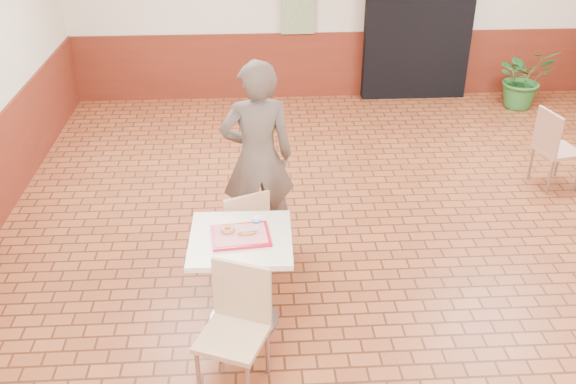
{
  "coord_description": "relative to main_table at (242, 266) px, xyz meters",
  "views": [
    {
      "loc": [
        -1.32,
        -4.55,
        3.55
      ],
      "look_at": [
        -1.04,
        0.15,
        0.95
      ],
      "focal_mm": 40.0,
      "sensor_mm": 36.0,
      "label": 1
    }
  ],
  "objects": [
    {
      "name": "potted_plant",
      "position": [
        4.15,
        4.68,
        -0.11
      ],
      "size": [
        0.93,
        0.84,
        0.91
      ],
      "primitive_type": "imported",
      "rotation": [
        0.0,
        0.0,
        0.18
      ],
      "color": "#2C6F2D",
      "rests_on": "ground"
    },
    {
      "name": "paper_cup",
      "position": [
        0.13,
        0.11,
        0.34
      ],
      "size": [
        0.07,
        0.07,
        0.08
      ],
      "rotation": [
        0.0,
        0.0,
        -0.26
      ],
      "color": "white",
      "rests_on": "serving_tray"
    },
    {
      "name": "corridor_doorway",
      "position": [
        2.64,
        5.23,
        0.54
      ],
      "size": [
        1.6,
        0.22,
        2.2
      ],
      "primitive_type": "cube",
      "color": "black",
      "rests_on": "ground"
    },
    {
      "name": "main_table",
      "position": [
        0.0,
        0.0,
        0.0
      ],
      "size": [
        0.79,
        0.79,
        0.84
      ],
      "rotation": [
        0.0,
        0.0,
        -0.02
      ],
      "color": "beige",
      "rests_on": "ground"
    },
    {
      "name": "chair_main_front",
      "position": [
        -0.04,
        -0.64,
        -0.03
      ],
      "size": [
        0.58,
        0.58,
        0.96
      ],
      "rotation": [
        0.0,
        0.0,
        -0.39
      ],
      "color": "tan",
      "rests_on": "ground"
    },
    {
      "name": "long_john_donut",
      "position": [
        0.05,
        -0.0,
        0.32
      ],
      "size": [
        0.15,
        0.08,
        0.04
      ],
      "rotation": [
        0.0,
        0.0,
        0.11
      ],
      "color": "gold",
      "rests_on": "serving_tray"
    },
    {
      "name": "wainscot_band",
      "position": [
        1.44,
        0.35,
        -0.06
      ],
      "size": [
        8.0,
        10.0,
        1.0
      ],
      "color": "#612112",
      "rests_on": "ground"
    },
    {
      "name": "serving_tray",
      "position": [
        0.0,
        0.0,
        0.29
      ],
      "size": [
        0.45,
        0.35,
        0.03
      ],
      "rotation": [
        0.0,
        0.0,
        0.1
      ],
      "color": "red",
      "rests_on": "main_table"
    },
    {
      "name": "room_shell",
      "position": [
        1.44,
        0.35,
        0.94
      ],
      "size": [
        8.01,
        10.01,
        3.01
      ],
      "color": "brown",
      "rests_on": "ground"
    },
    {
      "name": "chair_second_left",
      "position": [
        3.51,
        2.19,
        -0.04
      ],
      "size": [
        0.51,
        0.51,
        0.93
      ],
      "rotation": [
        0.0,
        0.0,
        1.78
      ],
      "color": "tan",
      "rests_on": "ground"
    },
    {
      "name": "ring_donut",
      "position": [
        -0.1,
        0.05,
        0.32
      ],
      "size": [
        0.14,
        0.14,
        0.03
      ],
      "primitive_type": "torus",
      "rotation": [
        0.0,
        0.0,
        0.3
      ],
      "color": "#BD7145",
      "rests_on": "serving_tray"
    },
    {
      "name": "customer",
      "position": [
        0.16,
        1.18,
        0.38
      ],
      "size": [
        0.74,
        0.54,
        1.89
      ],
      "primitive_type": "imported",
      "rotation": [
        0.0,
        0.0,
        3.27
      ],
      "color": "brown",
      "rests_on": "ground"
    },
    {
      "name": "chair_main_back",
      "position": [
        0.01,
        0.64,
        -0.06
      ],
      "size": [
        0.55,
        0.55,
        0.9
      ],
      "rotation": [
        0.0,
        0.0,
        3.54
      ],
      "color": "tan",
      "rests_on": "ground"
    }
  ]
}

